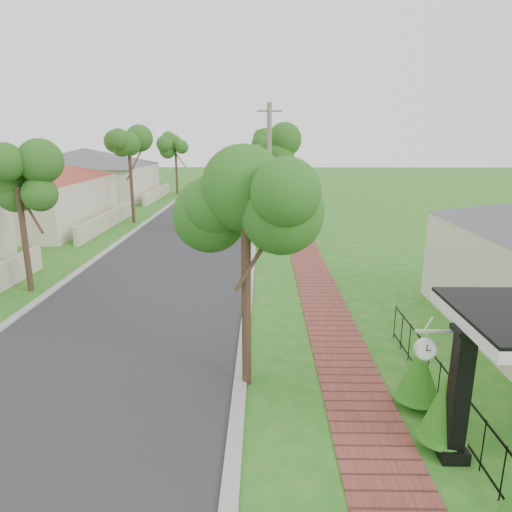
% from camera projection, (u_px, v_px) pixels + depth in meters
% --- Properties ---
extents(ground, '(160.00, 160.00, 0.00)m').
position_uv_depth(ground, '(205.00, 421.00, 9.19)').
color(ground, '#216E1A').
rests_on(ground, ground).
extents(road, '(7.00, 120.00, 0.02)m').
position_uv_depth(road, '(197.00, 228.00, 28.59)').
color(road, '#28282B').
rests_on(road, ground).
extents(kerb_right, '(0.30, 120.00, 0.10)m').
position_uv_depth(kerb_right, '(255.00, 229.00, 28.53)').
color(kerb_right, '#9E9E99').
rests_on(kerb_right, ground).
extents(kerb_left, '(0.30, 120.00, 0.10)m').
position_uv_depth(kerb_left, '(139.00, 228.00, 28.64)').
color(kerb_left, '#9E9E99').
rests_on(kerb_left, ground).
extents(sidewalk, '(1.50, 120.00, 0.03)m').
position_uv_depth(sidewalk, '(296.00, 229.00, 28.49)').
color(sidewalk, brown).
rests_on(sidewalk, ground).
extents(porch_post, '(0.48, 0.48, 2.52)m').
position_uv_depth(porch_post, '(458.00, 402.00, 7.88)').
color(porch_post, black).
rests_on(porch_post, ground).
extents(picket_fence, '(0.03, 8.02, 1.00)m').
position_uv_depth(picket_fence, '(452.00, 400.00, 8.99)').
color(picket_fence, black).
rests_on(picket_fence, ground).
extents(street_trees, '(10.70, 37.65, 5.89)m').
position_uv_depth(street_trees, '(209.00, 151.00, 34.06)').
color(street_trees, '#382619').
rests_on(street_trees, ground).
extents(hedge_row, '(0.87, 4.75, 1.75)m').
position_uv_depth(hedge_row, '(456.00, 430.00, 7.74)').
color(hedge_row, '#1E6313').
rests_on(hedge_row, ground).
extents(far_house_red, '(15.56, 15.56, 4.60)m').
position_uv_depth(far_house_red, '(2.00, 191.00, 28.17)').
color(far_house_red, beige).
rests_on(far_house_red, ground).
extents(far_house_grey, '(15.56, 15.56, 4.60)m').
position_uv_depth(far_house_grey, '(87.00, 173.00, 41.72)').
color(far_house_grey, beige).
rests_on(far_house_grey, ground).
extents(parked_car_red, '(2.41, 4.95, 1.63)m').
position_uv_depth(parked_car_red, '(251.00, 212.00, 29.78)').
color(parked_car_red, maroon).
rests_on(parked_car_red, ground).
extents(parked_car_white, '(1.78, 4.60, 1.49)m').
position_uv_depth(parked_car_white, '(244.00, 189.00, 43.48)').
color(parked_car_white, silver).
rests_on(parked_car_white, ground).
extents(near_tree, '(2.00, 2.00, 5.14)m').
position_uv_depth(near_tree, '(246.00, 209.00, 9.60)').
color(near_tree, '#382619').
rests_on(near_tree, ground).
extents(utility_pole, '(1.20, 0.24, 7.14)m').
position_uv_depth(utility_pole, '(269.00, 178.00, 22.26)').
color(utility_pole, gray).
rests_on(utility_pole, ground).
extents(station_clock, '(0.66, 0.13, 0.56)m').
position_uv_depth(station_clock, '(426.00, 347.00, 8.06)').
color(station_clock, white).
rests_on(station_clock, ground).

